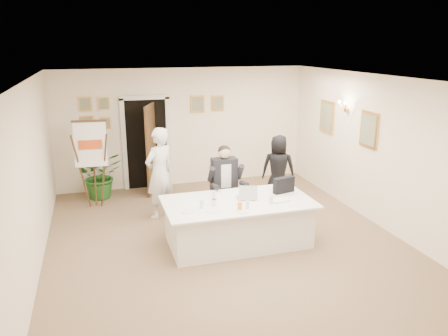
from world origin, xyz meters
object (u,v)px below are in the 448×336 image
Objects in this scene: standing_woman at (278,169)px; laptop at (246,190)px; laptop_bag at (284,185)px; oj_glass at (240,206)px; steel_jug at (214,202)px; standing_man at (160,173)px; conference_table at (238,222)px; seated_man at (225,184)px; paper_stack at (279,200)px; flip_chart at (93,169)px; potted_palm at (100,175)px.

laptop is at bearing 79.10° from standing_woman.
laptop_bag is 3.08× the size of oj_glass.
laptop reaches higher than steel_jug.
laptop_bag is at bearing 29.94° from oj_glass.
steel_jug is (0.64, -1.66, -0.08)m from standing_man.
laptop_bag is at bearing 112.23° from standing_man.
standing_woman is 2.14m from laptop.
standing_man is at bearing 124.88° from conference_table.
conference_table is at bearing -101.89° from seated_man.
paper_stack is (0.50, -0.30, -0.12)m from laptop.
potted_palm is (0.14, 0.59, -0.32)m from flip_chart.
seated_man is 4.44× the size of laptop.
flip_chart is 4.02m from paper_stack.
standing_man is 2.49m from paper_stack.
flip_chart reaches higher than paper_stack.
standing_woman is 3.93m from potted_palm.
oj_glass is (-1.61, -2.17, 0.10)m from standing_woman.
paper_stack is at bearing 101.65° from standing_man.
oj_glass is at bearing -105.00° from seated_man.
laptop is at bearing -43.70° from flip_chart.
paper_stack is (0.67, -0.20, 0.40)m from conference_table.
conference_table is 22.84× the size of steel_jug.
seated_man is 0.84× the size of standing_man.
laptop_bag is at bearing 11.28° from conference_table.
standing_man is at bearing -36.70° from flip_chart.
flip_chart reaches higher than seated_man.
potted_palm is at bearing 76.74° from flip_chart.
steel_jug is (1.74, -3.17, 0.30)m from potted_palm.
flip_chart is 5.36× the size of laptop.
laptop_bag is 1.19m from oj_glass.
potted_palm is 9.62× the size of steel_jug.
laptop is 1.17× the size of paper_stack.
potted_palm reaches higher than paper_stack.
flip_chart is 3.65m from oj_glass.
standing_man is 16.48× the size of steel_jug.
steel_jug is at bearing 178.27° from laptop_bag.
paper_stack is at bearing -71.62° from seated_man.
conference_table is 2.34m from standing_woman.
laptop_bag reaches higher than conference_table.
standing_man reaches higher than potted_palm.
paper_stack is (0.59, -1.21, 0.03)m from seated_man.
flip_chart is 3.90m from standing_woman.
potted_palm is at bearing 125.40° from conference_table.
seated_man is 1.29m from standing_man.
seated_man is 3.07m from potted_palm.
steel_jug is (-1.36, -0.28, -0.09)m from laptop_bag.
steel_jug is at bearing -147.11° from laptop.
flip_chart is 0.69m from potted_palm.
flip_chart is at bearing 152.18° from laptop.
conference_table is 2.37× the size of potted_palm.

